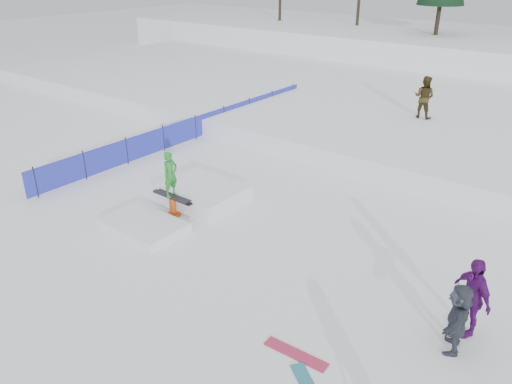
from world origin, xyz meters
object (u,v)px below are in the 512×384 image
Objects in this scene: spectator_purple at (471,297)px; spectator_dark at (457,318)px; safety_fence at (196,127)px; jib_rail_feature at (186,200)px; walker_olive at (424,97)px.

spectator_dark is (-0.04, -0.70, -0.14)m from spectator_purple.
jib_rail_feature is at bearing -48.23° from safety_fence.
walker_olive reaches higher than safety_fence.
jib_rail_feature is (4.59, -5.14, -0.25)m from safety_fence.
spectator_purple is (13.47, -5.57, 0.36)m from safety_fence.
spectator_purple is at bearing -2.78° from jib_rail_feature.
safety_fence is 14.82m from spectator_dark.
jib_rail_feature is at bearing -146.36° from spectator_purple.
safety_fence is 6.89m from jib_rail_feature.
spectator_dark is 8.93m from jib_rail_feature.
walker_olive is 1.03× the size of spectator_purple.
safety_fence is 10.24m from walker_olive.
spectator_purple is (5.88, -12.34, -0.82)m from walker_olive.
jib_rail_feature reaches higher than spectator_dark.
spectator_dark is at bearing -57.03° from spectator_purple.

